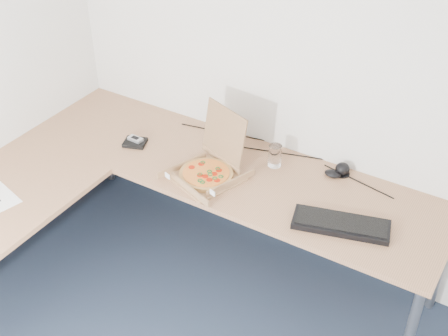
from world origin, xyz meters
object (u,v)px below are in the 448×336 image
Objects in this scene: desk at (135,193)px; keyboard at (341,224)px; pizza_box at (208,170)px; wallet at (135,143)px; drinking_glass at (275,156)px.

keyboard is (1.06, 0.29, 0.04)m from desk.
keyboard is at bearing 18.88° from pizza_box.
pizza_box is at bearing -24.52° from wallet.
keyboard is 3.68× the size of wallet.
drinking_glass is at bearing 134.73° from keyboard.
pizza_box reaches higher than desk.
pizza_box is (0.27, 0.30, 0.07)m from desk.
drinking_glass reaches higher than desk.
wallet is (-0.54, 0.04, -0.03)m from pizza_box.
pizza_box is 2.97× the size of wallet.
drinking_glass is 0.85m from wallet.
pizza_box is 2.93× the size of drinking_glass.
drinking_glass reaches higher than wallet.
pizza_box reaches higher than keyboard.
pizza_box reaches higher than wallet.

